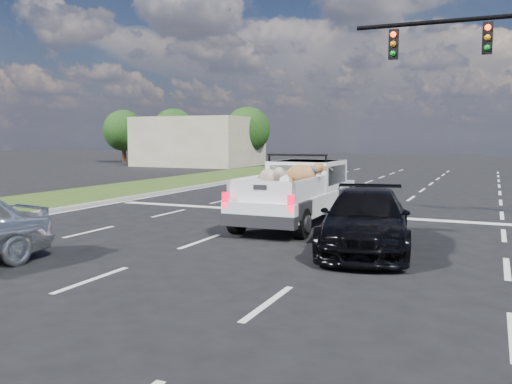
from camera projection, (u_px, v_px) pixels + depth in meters
ground at (173, 291)px, 9.24m from camera, size 160.00×160.00×0.00m
road_markings at (300, 230)px, 15.21m from camera, size 17.75×60.00×0.01m
curb_left at (41, 213)px, 18.31m from camera, size 0.15×60.00×0.14m
building_left at (199, 142)px, 49.81m from camera, size 10.00×8.00×4.40m
tree_far_a at (124, 131)px, 55.52m from camera, size 4.20×4.20×5.40m
tree_far_b at (174, 130)px, 53.12m from camera, size 4.20×4.20×5.40m
tree_far_c at (248, 130)px, 49.92m from camera, size 4.20×4.20×5.40m
pickup_truck at (297, 192)px, 16.28m from camera, size 2.22×5.64×2.11m
black_coupe at (365, 220)px, 12.51m from camera, size 2.75×5.09×1.40m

